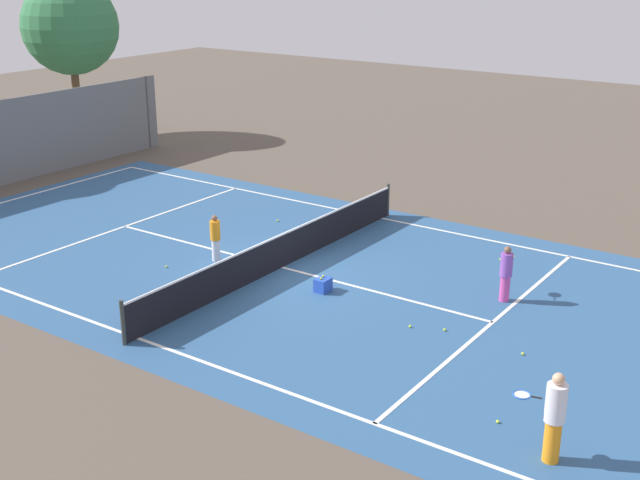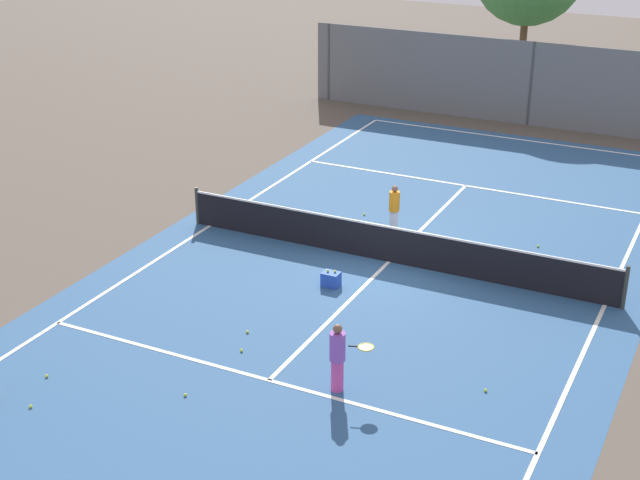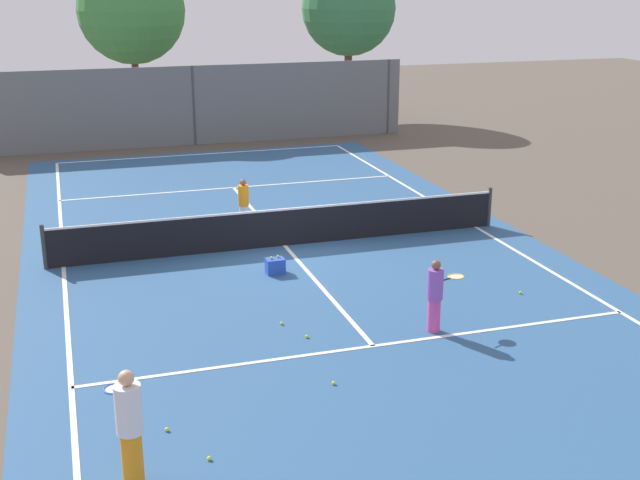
# 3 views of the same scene
# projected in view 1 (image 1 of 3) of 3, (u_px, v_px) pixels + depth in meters

# --- Properties ---
(ground_plane) EXTENTS (80.00, 80.00, 0.00)m
(ground_plane) POSITION_uv_depth(u_px,v_px,m) (282.00, 267.00, 23.36)
(ground_plane) COLOR brown
(court_surface) EXTENTS (13.00, 25.00, 0.01)m
(court_surface) POSITION_uv_depth(u_px,v_px,m) (282.00, 267.00, 23.36)
(court_surface) COLOR #2D5684
(court_surface) RESTS_ON ground_plane
(tennis_net) EXTENTS (11.90, 0.10, 1.10)m
(tennis_net) POSITION_uv_depth(u_px,v_px,m) (282.00, 251.00, 23.19)
(tennis_net) COLOR #333833
(tennis_net) RESTS_ON ground_plane
(tree_0) EXTENTS (4.43, 4.43, 7.39)m
(tree_0) POSITION_uv_depth(u_px,v_px,m) (70.00, 26.00, 37.85)
(tree_0) COLOR brown
(tree_0) RESTS_ON ground_plane
(player_0) EXTENTS (0.29, 0.29, 1.38)m
(player_0) POSITION_uv_depth(u_px,v_px,m) (215.00, 238.00, 23.64)
(player_0) COLOR silver
(player_0) RESTS_ON ground_plane
(player_1) EXTENTS (0.90, 0.55, 1.48)m
(player_1) POSITION_uv_depth(u_px,v_px,m) (506.00, 273.00, 20.91)
(player_1) COLOR #D14799
(player_1) RESTS_ON ground_plane
(player_2) EXTENTS (0.52, 0.95, 1.73)m
(player_2) POSITION_uv_depth(u_px,v_px,m) (554.00, 416.00, 14.25)
(player_2) COLOR orange
(player_2) RESTS_ON ground_plane
(ball_crate) EXTENTS (0.43, 0.33, 0.43)m
(ball_crate) POSITION_uv_depth(u_px,v_px,m) (323.00, 285.00, 21.68)
(ball_crate) COLOR blue
(ball_crate) RESTS_ON ground_plane
(tennis_ball_0) EXTENTS (0.07, 0.07, 0.07)m
(tennis_ball_0) POSITION_uv_depth(u_px,v_px,m) (278.00, 221.00, 27.29)
(tennis_ball_0) COLOR #CCE533
(tennis_ball_0) RESTS_ON ground_plane
(tennis_ball_1) EXTENTS (0.07, 0.07, 0.07)m
(tennis_ball_1) POSITION_uv_depth(u_px,v_px,m) (498.00, 422.00, 15.68)
(tennis_ball_1) COLOR #CCE533
(tennis_ball_1) RESTS_ON ground_plane
(tennis_ball_2) EXTENTS (0.07, 0.07, 0.07)m
(tennis_ball_2) POSITION_uv_depth(u_px,v_px,m) (557.00, 427.00, 15.51)
(tennis_ball_2) COLOR #CCE533
(tennis_ball_2) RESTS_ON ground_plane
(tennis_ball_3) EXTENTS (0.07, 0.07, 0.07)m
(tennis_ball_3) POSITION_uv_depth(u_px,v_px,m) (500.00, 259.00, 23.88)
(tennis_ball_3) COLOR #CCE533
(tennis_ball_3) RESTS_ON ground_plane
(tennis_ball_4) EXTENTS (0.07, 0.07, 0.07)m
(tennis_ball_4) POSITION_uv_depth(u_px,v_px,m) (523.00, 354.00, 18.31)
(tennis_ball_4) COLOR #CCE533
(tennis_ball_4) RESTS_ON ground_plane
(tennis_ball_5) EXTENTS (0.07, 0.07, 0.07)m
(tennis_ball_5) POSITION_uv_depth(u_px,v_px,m) (445.00, 330.00, 19.46)
(tennis_ball_5) COLOR #CCE533
(tennis_ball_5) RESTS_ON ground_plane
(tennis_ball_6) EXTENTS (0.07, 0.07, 0.07)m
(tennis_ball_6) POSITION_uv_depth(u_px,v_px,m) (166.00, 267.00, 23.33)
(tennis_ball_6) COLOR #CCE533
(tennis_ball_6) RESTS_ON ground_plane
(tennis_ball_7) EXTENTS (0.07, 0.07, 0.07)m
(tennis_ball_7) POSITION_uv_depth(u_px,v_px,m) (410.00, 326.00, 19.63)
(tennis_ball_7) COLOR #CCE533
(tennis_ball_7) RESTS_ON ground_plane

